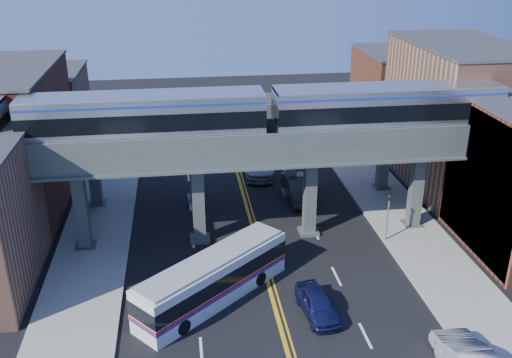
% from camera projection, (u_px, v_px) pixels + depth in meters
% --- Properties ---
extents(ground, '(120.00, 120.00, 0.00)m').
position_uv_depth(ground, '(273.00, 300.00, 34.35)').
color(ground, black).
rests_on(ground, ground).
extents(sidewalk_west, '(5.00, 70.00, 0.16)m').
position_uv_depth(sidewalk_west, '(97.00, 233.00, 41.99)').
color(sidewalk_west, gray).
rests_on(sidewalk_west, ground).
extents(sidewalk_east, '(5.00, 70.00, 0.16)m').
position_uv_depth(sidewalk_east, '(396.00, 214.00, 44.88)').
color(sidewalk_east, gray).
rests_on(sidewalk_east, ground).
extents(building_west_b, '(8.00, 14.00, 11.00)m').
position_uv_depth(building_west_b, '(6.00, 141.00, 44.45)').
color(building_west_b, brown).
rests_on(building_west_b, ground).
extents(building_west_c, '(8.00, 10.00, 8.00)m').
position_uv_depth(building_west_c, '(43.00, 112.00, 56.89)').
color(building_west_c, '#8E5F49').
rests_on(building_west_c, ground).
extents(building_east_b, '(8.00, 14.00, 12.00)m').
position_uv_depth(building_east_b, '(455.00, 116.00, 48.91)').
color(building_east_b, '#8E5F49').
rests_on(building_east_b, ground).
extents(building_east_c, '(8.00, 10.00, 9.00)m').
position_uv_depth(building_east_c, '(399.00, 95.00, 61.34)').
color(building_east_c, brown).
rests_on(building_east_c, ground).
extents(mural_panel, '(0.10, 9.50, 9.50)m').
position_uv_depth(mural_panel, '(479.00, 188.00, 37.96)').
color(mural_panel, teal).
rests_on(mural_panel, ground).
extents(elevated_viaduct_near, '(52.00, 3.60, 7.40)m').
position_uv_depth(elevated_viaduct_near, '(255.00, 153.00, 39.11)').
color(elevated_viaduct_near, '#45504D').
rests_on(elevated_viaduct_near, ground).
extents(elevated_viaduct_far, '(52.00, 3.60, 7.40)m').
position_uv_depth(elevated_viaduct_far, '(243.00, 123.00, 45.48)').
color(elevated_viaduct_far, '#45504D').
rests_on(elevated_viaduct_far, ground).
extents(transit_train, '(48.59, 3.05, 3.55)m').
position_uv_depth(transit_train, '(144.00, 118.00, 37.07)').
color(transit_train, black).
rests_on(transit_train, elevated_viaduct_near).
extents(stop_sign, '(0.76, 0.09, 2.63)m').
position_uv_depth(stop_sign, '(270.00, 249.00, 36.44)').
color(stop_sign, slate).
rests_on(stop_sign, ground).
extents(traffic_signal, '(0.15, 0.18, 4.10)m').
position_uv_depth(traffic_signal, '(388.00, 213.00, 40.08)').
color(traffic_signal, slate).
rests_on(traffic_signal, ground).
extents(transit_bus, '(9.69, 8.80, 2.76)m').
position_uv_depth(transit_bus, '(213.00, 279.00, 33.90)').
color(transit_bus, silver).
rests_on(transit_bus, ground).
extents(car_lane_a, '(2.19, 4.40, 1.44)m').
position_uv_depth(car_lane_a, '(317.00, 304.00, 32.78)').
color(car_lane_a, '#10143E').
rests_on(car_lane_a, ground).
extents(car_lane_b, '(2.00, 5.50, 1.80)m').
position_uv_depth(car_lane_b, '(298.00, 189.00, 47.33)').
color(car_lane_b, '#292A2C').
rests_on(car_lane_b, ground).
extents(car_lane_c, '(2.96, 5.24, 1.38)m').
position_uv_depth(car_lane_c, '(256.00, 165.00, 52.76)').
color(car_lane_c, silver).
rests_on(car_lane_c, ground).
extents(car_lane_d, '(3.42, 6.63, 1.84)m').
position_uv_depth(car_lane_d, '(260.00, 164.00, 52.45)').
color(car_lane_d, '#99999D').
rests_on(car_lane_d, ground).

